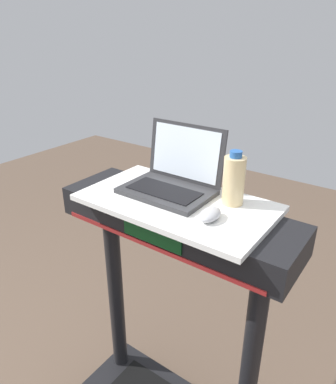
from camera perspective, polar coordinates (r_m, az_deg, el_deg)
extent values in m
cylinder|color=black|center=(1.77, -8.27, -15.37)|extent=(0.07, 0.07, 0.89)
cylinder|color=black|center=(1.51, 12.90, -25.00)|extent=(0.07, 0.07, 0.89)
cube|color=black|center=(1.31, 1.29, -4.25)|extent=(0.90, 0.28, 0.11)
cube|color=#0C3F19|center=(1.21, -2.61, -6.90)|extent=(0.24, 0.01, 0.06)
cube|color=maroon|center=(1.23, -2.54, -8.67)|extent=(0.81, 0.00, 0.02)
cube|color=white|center=(1.28, 1.32, -1.69)|extent=(0.68, 0.38, 0.02)
cube|color=#2D2D30|center=(1.32, -0.23, 0.09)|extent=(0.32, 0.22, 0.02)
cube|color=black|center=(1.30, -0.66, 0.27)|extent=(0.27, 0.12, 0.00)
cube|color=#2D2D30|center=(1.37, 2.83, 6.27)|extent=(0.32, 0.04, 0.22)
cube|color=white|center=(1.36, 2.72, 6.25)|extent=(0.28, 0.03, 0.19)
ellipsoid|color=#B2B2B7|center=(1.15, 6.67, -3.54)|extent=(0.07, 0.10, 0.03)
cylinder|color=beige|center=(1.24, 10.36, 1.75)|extent=(0.07, 0.07, 0.17)
cylinder|color=#2659A5|center=(1.20, 10.70, 5.90)|extent=(0.04, 0.04, 0.02)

